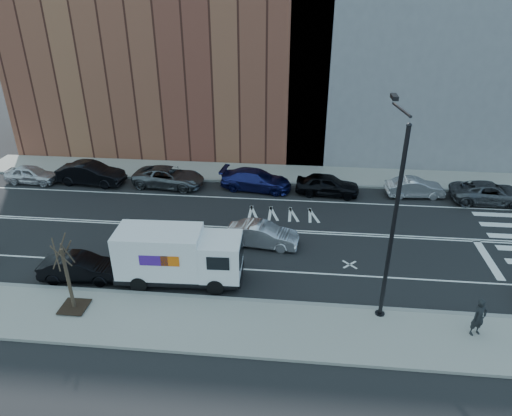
% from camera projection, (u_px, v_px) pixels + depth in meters
% --- Properties ---
extents(ground, '(120.00, 120.00, 0.00)m').
position_uv_depth(ground, '(246.00, 229.00, 27.97)').
color(ground, black).
rests_on(ground, ground).
extents(sidewalk_near, '(44.00, 3.60, 0.15)m').
position_uv_depth(sidewalk_near, '(223.00, 325.00, 20.13)').
color(sidewalk_near, gray).
rests_on(sidewalk_near, ground).
extents(sidewalk_far, '(44.00, 3.60, 0.15)m').
position_uv_depth(sidewalk_far, '(260.00, 173.00, 35.75)').
color(sidewalk_far, gray).
rests_on(sidewalk_far, ground).
extents(curb_near, '(44.00, 0.25, 0.17)m').
position_uv_depth(curb_near, '(229.00, 300.00, 21.72)').
color(curb_near, gray).
rests_on(curb_near, ground).
extents(curb_far, '(44.00, 0.25, 0.17)m').
position_uv_depth(curb_far, '(257.00, 182.00, 34.15)').
color(curb_far, gray).
rests_on(curb_far, ground).
extents(road_markings, '(40.00, 8.60, 0.01)m').
position_uv_depth(road_markings, '(246.00, 229.00, 27.97)').
color(road_markings, white).
rests_on(road_markings, ground).
extents(bldg_brick, '(26.00, 10.00, 22.00)m').
position_uv_depth(bldg_brick, '(171.00, 15.00, 37.55)').
color(bldg_brick, brown).
rests_on(bldg_brick, ground).
extents(streetlight, '(0.44, 4.02, 9.34)m').
position_uv_depth(streetlight, '(393.00, 213.00, 18.92)').
color(streetlight, black).
rests_on(streetlight, ground).
extents(street_tree, '(1.20, 1.20, 3.75)m').
position_uv_depth(street_tree, '(69.00, 285.00, 20.49)').
color(street_tree, black).
rests_on(street_tree, ground).
extents(fedex_van, '(6.34, 2.41, 2.86)m').
position_uv_depth(fedex_van, '(178.00, 255.00, 22.57)').
color(fedex_van, black).
rests_on(fedex_van, ground).
extents(far_parked_a, '(3.97, 1.76, 1.33)m').
position_uv_depth(far_parked_a, '(32.00, 174.00, 34.02)').
color(far_parked_a, silver).
rests_on(far_parked_a, ground).
extents(far_parked_b, '(5.04, 2.10, 1.62)m').
position_uv_depth(far_parked_b, '(91.00, 174.00, 33.77)').
color(far_parked_b, black).
rests_on(far_parked_b, ground).
extents(far_parked_c, '(5.38, 2.89, 1.44)m').
position_uv_depth(far_parked_c, '(169.00, 177.00, 33.41)').
color(far_parked_c, '#53575C').
rests_on(far_parked_c, ground).
extents(far_parked_d, '(5.33, 2.71, 1.48)m').
position_uv_depth(far_parked_d, '(256.00, 180.00, 32.91)').
color(far_parked_d, navy).
rests_on(far_parked_d, ground).
extents(far_parked_e, '(4.55, 2.13, 1.51)m').
position_uv_depth(far_parked_e, '(327.00, 185.00, 32.11)').
color(far_parked_e, black).
rests_on(far_parked_e, ground).
extents(far_parked_f, '(4.13, 1.76, 1.32)m').
position_uv_depth(far_parked_f, '(415.00, 188.00, 31.86)').
color(far_parked_f, '#B9B9BE').
rests_on(far_parked_f, ground).
extents(far_parked_g, '(5.06, 2.39, 1.40)m').
position_uv_depth(far_parked_g, '(489.00, 193.00, 31.02)').
color(far_parked_g, '#47494E').
rests_on(far_parked_g, ground).
extents(driving_sedan, '(4.25, 1.88, 1.36)m').
position_uv_depth(driving_sedan, '(262.00, 235.00, 26.02)').
color(driving_sedan, silver).
rests_on(driving_sedan, ground).
extents(near_parked_rear_a, '(4.12, 1.63, 1.33)m').
position_uv_depth(near_parked_rear_a, '(81.00, 268.00, 23.09)').
color(near_parked_rear_a, black).
rests_on(near_parked_rear_a, ground).
extents(pedestrian, '(0.76, 0.64, 1.78)m').
position_uv_depth(pedestrian, '(479.00, 317.00, 19.17)').
color(pedestrian, black).
rests_on(pedestrian, sidewalk_near).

